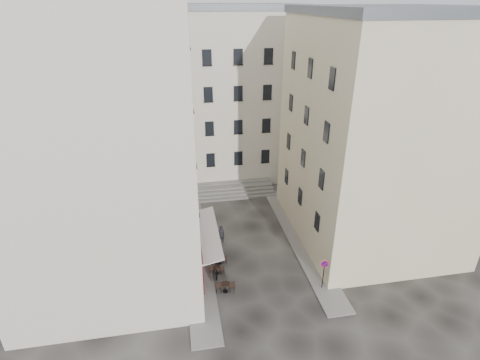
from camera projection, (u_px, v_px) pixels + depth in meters
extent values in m
plane|color=black|center=(256.00, 267.00, 29.41)|extent=(90.00, 90.00, 0.00)
cube|color=slate|center=(195.00, 243.00, 32.21)|extent=(2.00, 22.00, 0.12)
cube|color=slate|center=(299.00, 239.00, 32.75)|extent=(2.00, 18.00, 0.12)
cube|color=beige|center=(103.00, 142.00, 26.05)|extent=(12.00, 16.00, 20.00)
cube|color=beige|center=(376.00, 136.00, 30.25)|extent=(12.00, 14.00, 18.00)
cube|color=#565B62|center=(397.00, 10.00, 26.20)|extent=(12.20, 14.20, 0.60)
cube|color=beige|center=(213.00, 97.00, 42.17)|extent=(18.00, 10.00, 18.00)
cube|color=#565B62|center=(210.00, 7.00, 38.12)|extent=(18.20, 10.20, 0.60)
cube|color=#440C09|center=(198.00, 247.00, 28.83)|extent=(0.25, 7.00, 3.50)
cube|color=black|center=(199.00, 251.00, 28.99)|extent=(0.06, 3.85, 2.00)
cube|color=silver|center=(208.00, 233.00, 28.44)|extent=(1.58, 7.30, 0.41)
cube|color=#5E5C59|center=(232.00, 195.00, 39.91)|extent=(9.00, 1.80, 0.20)
cube|color=#5E5C59|center=(232.00, 192.00, 40.22)|extent=(9.00, 1.80, 0.20)
cube|color=#5E5C59|center=(231.00, 188.00, 40.53)|extent=(9.00, 1.80, 0.20)
cube|color=#5E5C59|center=(230.00, 185.00, 40.85)|extent=(9.00, 1.80, 0.20)
cylinder|color=black|center=(217.00, 275.00, 27.81)|extent=(0.10, 0.10, 0.90)
sphere|color=black|center=(216.00, 270.00, 27.61)|extent=(0.12, 0.12, 0.12)
cylinder|color=black|center=(212.00, 248.00, 30.91)|extent=(0.10, 0.10, 0.90)
sphere|color=black|center=(211.00, 243.00, 30.71)|extent=(0.12, 0.12, 0.12)
cylinder|color=black|center=(207.00, 225.00, 34.01)|extent=(0.10, 0.10, 0.90)
sphere|color=black|center=(207.00, 221.00, 33.81)|extent=(0.12, 0.12, 0.12)
cylinder|color=black|center=(323.00, 275.00, 26.66)|extent=(0.06, 0.06, 2.49)
cylinder|color=red|center=(325.00, 264.00, 26.22)|extent=(0.58, 0.09, 0.58)
cylinder|color=navy|center=(325.00, 264.00, 26.19)|extent=(0.42, 0.08, 0.42)
cube|color=red|center=(325.00, 264.00, 26.17)|extent=(0.34, 0.06, 0.34)
cylinder|color=black|center=(225.00, 291.00, 26.85)|extent=(0.38, 0.38, 0.02)
cylinder|color=black|center=(225.00, 287.00, 26.69)|extent=(0.05, 0.05, 0.74)
cylinder|color=black|center=(225.00, 284.00, 26.55)|extent=(0.63, 0.63, 0.04)
cube|color=black|center=(232.00, 286.00, 26.75)|extent=(0.40, 0.40, 0.95)
cube|color=black|center=(218.00, 287.00, 26.69)|extent=(0.40, 0.40, 0.95)
cylinder|color=black|center=(217.00, 273.00, 28.62)|extent=(0.32, 0.32, 0.02)
cylinder|color=black|center=(217.00, 270.00, 28.49)|extent=(0.04, 0.04, 0.62)
cylinder|color=black|center=(217.00, 267.00, 28.37)|extent=(0.53, 0.53, 0.04)
cube|color=black|center=(222.00, 269.00, 28.53)|extent=(0.34, 0.34, 0.80)
cube|color=black|center=(212.00, 270.00, 28.49)|extent=(0.34, 0.34, 0.80)
cylinder|color=black|center=(220.00, 263.00, 29.71)|extent=(0.32, 0.32, 0.02)
cylinder|color=black|center=(220.00, 260.00, 29.58)|extent=(0.04, 0.04, 0.62)
cylinder|color=black|center=(220.00, 257.00, 29.46)|extent=(0.53, 0.53, 0.04)
cube|color=black|center=(225.00, 259.00, 29.62)|extent=(0.33, 0.33, 0.79)
cube|color=black|center=(215.00, 260.00, 29.58)|extent=(0.33, 0.33, 0.79)
cylinder|color=black|center=(211.00, 246.00, 31.81)|extent=(0.36, 0.36, 0.02)
cylinder|color=black|center=(211.00, 243.00, 31.66)|extent=(0.05, 0.05, 0.70)
cylinder|color=black|center=(211.00, 239.00, 31.52)|extent=(0.60, 0.60, 0.04)
cube|color=black|center=(216.00, 242.00, 31.71)|extent=(0.38, 0.38, 0.90)
cube|color=black|center=(205.00, 242.00, 31.66)|extent=(0.38, 0.38, 0.90)
cylinder|color=black|center=(206.00, 234.00, 33.36)|extent=(0.40, 0.40, 0.02)
cylinder|color=black|center=(205.00, 231.00, 33.20)|extent=(0.06, 0.06, 0.78)
cylinder|color=black|center=(205.00, 227.00, 33.05)|extent=(0.67, 0.67, 0.04)
cube|color=black|center=(211.00, 230.00, 33.25)|extent=(0.42, 0.42, 1.00)
cube|color=black|center=(200.00, 230.00, 33.20)|extent=(0.42, 0.42, 1.00)
imported|color=black|center=(221.00, 234.00, 32.05)|extent=(0.70, 0.56, 1.67)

